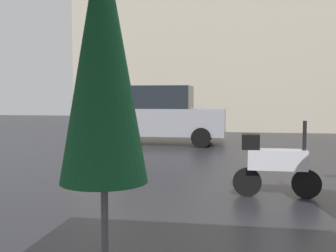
# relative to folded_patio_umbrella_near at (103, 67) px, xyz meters

# --- Properties ---
(folded_patio_umbrella_near) EXTENTS (0.43, 0.43, 2.44)m
(folded_patio_umbrella_near) POSITION_rel_folded_patio_umbrella_near_xyz_m (0.00, 0.00, 0.00)
(folded_patio_umbrella_near) COLOR black
(folded_patio_umbrella_near) RESTS_ON ground
(parked_scooter) EXTENTS (1.38, 0.32, 1.23)m
(parked_scooter) POSITION_rel_folded_patio_umbrella_near_xyz_m (1.23, 4.78, -1.20)
(parked_scooter) COLOR black
(parked_scooter) RESTS_ON ground
(parked_car_right) EXTENTS (4.14, 1.94, 1.97)m
(parked_car_right) POSITION_rel_folded_patio_umbrella_near_xyz_m (-1.87, 11.83, -0.76)
(parked_car_right) COLOR gray
(parked_car_right) RESTS_ON ground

